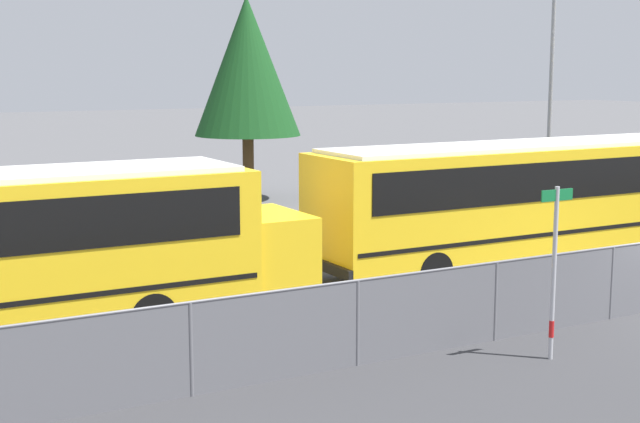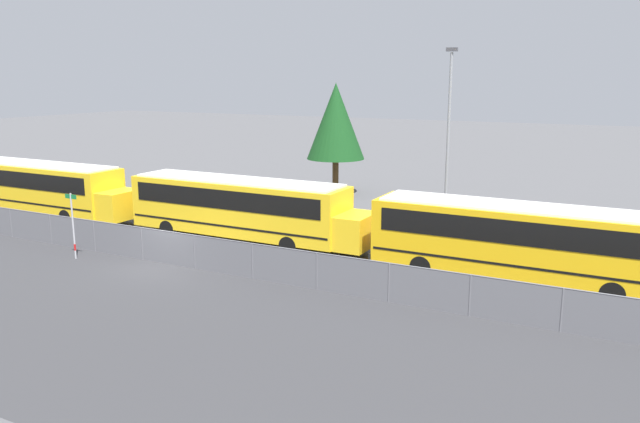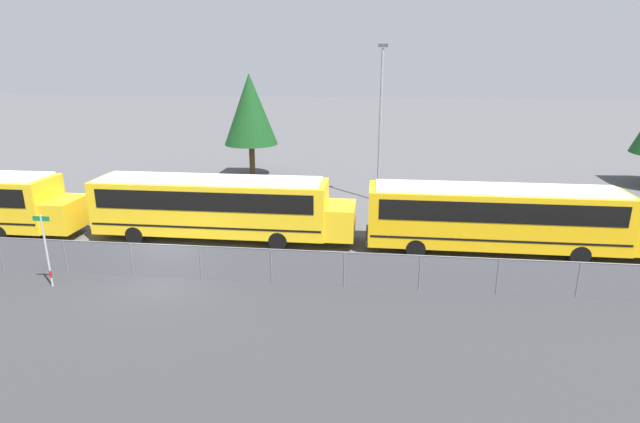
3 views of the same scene
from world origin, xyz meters
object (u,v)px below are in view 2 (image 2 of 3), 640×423
Objects in this scene: school_bus_1 at (41,185)px; light_pole at (448,132)px; street_sign at (73,224)px; school_bus_3 at (526,238)px; school_bus_2 at (242,205)px; tree_0 at (336,121)px.

light_pole is (22.41, 8.71, 3.40)m from school_bus_1.
school_bus_1 is 10.77m from street_sign.
school_bus_3 is at bearing 0.58° from school_bus_1.
school_bus_3 is at bearing -1.10° from school_bus_2.
tree_0 is (3.38, 20.46, 3.56)m from street_sign.
street_sign is (-18.99, -5.95, -0.26)m from school_bus_3.
school_bus_3 is (13.91, -0.27, 0.00)m from school_bus_2.
light_pole is (-5.74, 8.42, 3.40)m from school_bus_3.
tree_0 is at bearing 49.73° from school_bus_1.
light_pole is at bearing 47.34° from street_sign.
street_sign is 19.89m from light_pole.
school_bus_1 is at bearing -177.78° from school_bus_2.
school_bus_1 is 19.67m from tree_0.
light_pole is (8.17, 8.16, 3.40)m from school_bus_2.
school_bus_1 is 28.15m from school_bus_3.
school_bus_1 and school_bus_3 have the same top height.
school_bus_2 and school_bus_3 have the same top height.
tree_0 is at bearing 96.81° from school_bus_2.
light_pole reaches higher than tree_0.
street_sign is (-5.08, -6.22, -0.26)m from school_bus_2.
light_pole is 11.60m from tree_0.
school_bus_2 is 13.91m from school_bus_3.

